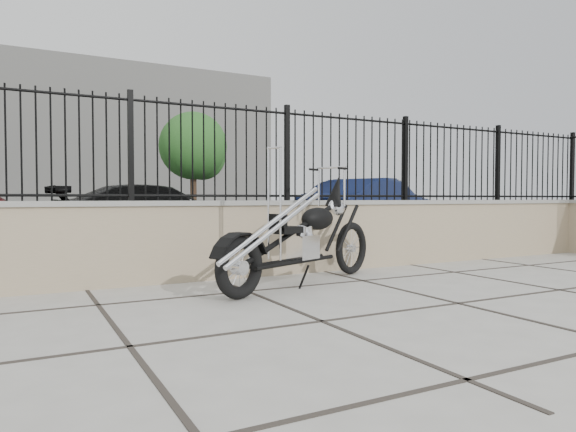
# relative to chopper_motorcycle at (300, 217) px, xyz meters

# --- Properties ---
(ground_plane) EXTENTS (90.00, 90.00, 0.00)m
(ground_plane) POSITION_rel_chopper_motorcycle_xyz_m (-0.67, -1.55, -0.78)
(ground_plane) COLOR #99968E
(ground_plane) RESTS_ON ground
(parking_lot) EXTENTS (30.00, 30.00, 0.00)m
(parking_lot) POSITION_rel_chopper_motorcycle_xyz_m (-0.67, 10.95, -0.78)
(parking_lot) COLOR black
(parking_lot) RESTS_ON ground
(retaining_wall) EXTENTS (14.00, 0.36, 0.96)m
(retaining_wall) POSITION_rel_chopper_motorcycle_xyz_m (-0.67, 0.95, -0.30)
(retaining_wall) COLOR gray
(retaining_wall) RESTS_ON ground_plane
(iron_fence) EXTENTS (14.00, 0.08, 1.20)m
(iron_fence) POSITION_rel_chopper_motorcycle_xyz_m (-0.67, 0.95, 0.78)
(iron_fence) COLOR black
(iron_fence) RESTS_ON retaining_wall
(background_building) EXTENTS (22.00, 6.00, 8.00)m
(background_building) POSITION_rel_chopper_motorcycle_xyz_m (-0.67, 24.95, 3.22)
(background_building) COLOR beige
(background_building) RESTS_ON ground_plane
(chopper_motorcycle) EXTENTS (2.56, 1.46, 1.56)m
(chopper_motorcycle) POSITION_rel_chopper_motorcycle_xyz_m (0.00, 0.00, 0.00)
(chopper_motorcycle) COLOR black
(chopper_motorcycle) RESTS_ON ground_plane
(car_black) EXTENTS (4.56, 2.15, 1.29)m
(car_black) POSITION_rel_chopper_motorcycle_xyz_m (-0.04, 6.49, -0.14)
(car_black) COLOR black
(car_black) RESTS_ON parking_lot
(car_blue) EXTENTS (4.77, 3.11, 1.48)m
(car_blue) POSITION_rel_chopper_motorcycle_xyz_m (5.44, 5.85, -0.04)
(car_blue) COLOR #10193C
(car_blue) RESTS_ON parking_lot
(bollard_a) EXTENTS (0.13, 0.13, 0.86)m
(bollard_a) POSITION_rel_chopper_motorcycle_xyz_m (-1.86, 3.25, -0.35)
(bollard_a) COLOR blue
(bollard_a) RESTS_ON ground_plane
(bollard_b) EXTENTS (0.11, 0.11, 0.88)m
(bollard_b) POSITION_rel_chopper_motorcycle_xyz_m (1.96, 3.17, -0.34)
(bollard_b) COLOR #0B30B0
(bollard_b) RESTS_ON ground_plane
(bollard_c) EXTENTS (0.13, 0.13, 0.85)m
(bollard_c) POSITION_rel_chopper_motorcycle_xyz_m (4.37, 2.82, -0.35)
(bollard_c) COLOR blue
(bollard_c) RESTS_ON ground_plane
(tree_right) EXTENTS (2.72, 2.72, 4.59)m
(tree_right) POSITION_rel_chopper_motorcycle_xyz_m (3.50, 15.10, 2.44)
(tree_right) COLOR #382619
(tree_right) RESTS_ON ground_plane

